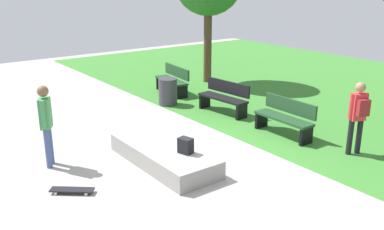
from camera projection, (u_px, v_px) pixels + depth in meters
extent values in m
plane|color=#9E9993|center=(185.00, 166.00, 8.88)|extent=(28.00, 28.00, 0.00)
cube|color=gray|center=(164.00, 155.00, 8.97)|extent=(2.71, 1.09, 0.38)
cube|color=black|center=(186.00, 146.00, 8.54)|extent=(0.32, 0.27, 0.32)
cylinder|color=#3F5184|center=(48.00, 149.00, 8.70)|extent=(0.12, 0.12, 0.84)
cylinder|color=#3F5184|center=(50.00, 145.00, 8.91)|extent=(0.12, 0.12, 0.84)
cube|color=#3F8C4C|center=(45.00, 113.00, 8.58)|extent=(0.38, 0.33, 0.63)
cylinder|color=#3F8C4C|center=(43.00, 115.00, 8.41)|extent=(0.09, 0.09, 0.58)
cylinder|color=#3F8C4C|center=(47.00, 109.00, 8.73)|extent=(0.09, 0.09, 0.58)
sphere|color=brown|center=(43.00, 91.00, 8.44)|extent=(0.23, 0.23, 0.23)
cube|color=black|center=(72.00, 190.00, 7.76)|extent=(0.67, 0.74, 0.02)
cylinder|color=silver|center=(89.00, 190.00, 7.84)|extent=(0.06, 0.06, 0.06)
cylinder|color=silver|center=(86.00, 194.00, 7.69)|extent=(0.06, 0.06, 0.06)
cylinder|color=silver|center=(59.00, 189.00, 7.87)|extent=(0.06, 0.06, 0.06)
cylinder|color=silver|center=(56.00, 193.00, 7.71)|extent=(0.06, 0.06, 0.06)
cube|color=#1E4223|center=(283.00, 118.00, 10.47)|extent=(1.61, 0.47, 0.06)
cube|color=#1E4223|center=(290.00, 106.00, 10.51)|extent=(1.60, 0.09, 0.36)
cube|color=black|center=(306.00, 135.00, 9.98)|extent=(0.09, 0.40, 0.45)
cube|color=black|center=(261.00, 119.00, 11.11)|extent=(0.09, 0.40, 0.45)
cube|color=#1E4223|center=(171.00, 80.00, 14.32)|extent=(1.64, 0.62, 0.06)
cube|color=#1E4223|center=(177.00, 72.00, 14.34)|extent=(1.60, 0.25, 0.36)
cube|color=black|center=(182.00, 92.00, 13.78)|extent=(0.13, 0.40, 0.45)
cube|color=black|center=(162.00, 82.00, 14.99)|extent=(0.13, 0.40, 0.45)
cube|color=black|center=(223.00, 98.00, 12.22)|extent=(1.63, 0.59, 0.06)
cube|color=black|center=(228.00, 87.00, 12.28)|extent=(1.60, 0.21, 0.36)
cube|color=black|center=(242.00, 111.00, 11.77)|extent=(0.12, 0.40, 0.45)
cube|color=black|center=(205.00, 100.00, 12.81)|extent=(0.12, 0.40, 0.45)
cylinder|color=#4C3823|center=(208.00, 43.00, 15.64)|extent=(0.30, 0.30, 2.92)
cylinder|color=#333338|center=(168.00, 92.00, 13.07)|extent=(0.57, 0.57, 0.82)
cylinder|color=black|center=(350.00, 137.00, 9.38)|extent=(0.12, 0.12, 0.80)
cylinder|color=black|center=(359.00, 137.00, 9.43)|extent=(0.12, 0.12, 0.80)
cube|color=red|center=(358.00, 107.00, 9.19)|extent=(0.31, 0.37, 0.60)
cylinder|color=red|center=(351.00, 106.00, 9.14)|extent=(0.09, 0.09, 0.55)
cylinder|color=red|center=(365.00, 105.00, 9.22)|extent=(0.09, 0.09, 0.55)
sphere|color=#9E7556|center=(361.00, 87.00, 9.05)|extent=(0.22, 0.22, 0.22)
cube|color=maroon|center=(363.00, 108.00, 9.03)|extent=(0.25, 0.30, 0.36)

